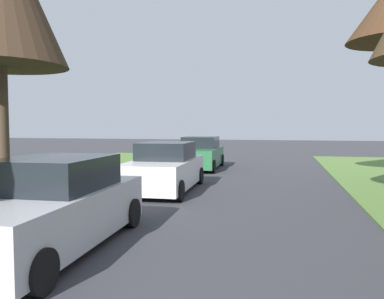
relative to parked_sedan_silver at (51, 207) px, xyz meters
The scene contains 3 objects.
parked_sedan_silver is the anchor object (origin of this frame).
parked_sedan_white 6.18m from the parked_sedan_silver, 88.86° to the left, with size 2.09×4.47×1.57m.
parked_sedan_green 12.70m from the parked_sedan_silver, 90.43° to the left, with size 2.09×4.47×1.57m.
Camera 1 is at (1.60, 2.85, 2.13)m, focal length 35.99 mm.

